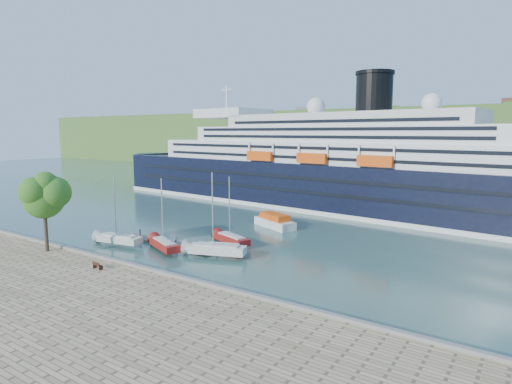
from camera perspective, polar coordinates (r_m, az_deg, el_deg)
name	(u,v)px	position (r m, az deg, el deg)	size (l,w,h in m)	color
ground	(93,263)	(54.99, -20.91, -8.83)	(400.00, 400.00, 0.00)	#2E524D
far_hillside	(411,141)	(180.34, 20.00, 6.44)	(400.00, 50.00, 24.00)	#3D6227
quay_coping	(91,254)	(54.57, -21.14, -7.72)	(220.00, 0.50, 0.30)	slate
cruise_ship	(315,143)	(89.31, 7.92, 6.55)	(118.24, 17.22, 26.55)	black
park_bench	(98,265)	(49.00, -20.34, -9.08)	(1.41, 0.58, 0.91)	#442213
promenade_tree	(44,208)	(57.52, -26.37, -1.98)	(6.39, 6.39, 10.58)	#2E691B
floating_pontoon	(167,243)	(60.85, -11.84, -6.68)	(16.29, 1.99, 0.36)	#66615A
sailboat_white_near	(118,212)	(60.74, -17.89, -2.59)	(7.23, 2.01, 9.33)	silver
sailboat_red	(164,217)	(56.27, -12.20, -3.31)	(7.07, 1.96, 9.13)	maroon
sailboat_white_far	(217,218)	(52.49, -5.24, -3.42)	(7.83, 2.18, 10.12)	silver
tender_launch	(275,220)	(69.92, 2.51, -3.80)	(8.18, 2.80, 2.26)	#EB4D0D
sailboat_extra	(232,213)	(58.04, -3.28, -2.84)	(7.00, 1.95, 9.05)	maroon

